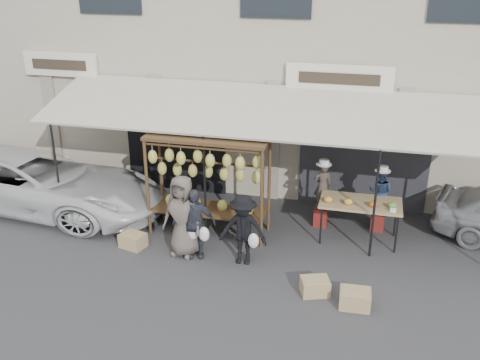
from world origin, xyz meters
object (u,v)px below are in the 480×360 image
object	(u,v)px
banana_rack	(207,167)
van	(26,167)
customer_right	(243,230)
crate_near_b	(355,299)
customer_mid	(194,223)
vendor_left	(323,186)
customer_left	(183,216)
crate_far	(133,240)
produce_table	(360,204)
vendor_right	(380,192)
crate_near_a	(315,286)

from	to	relation	value
banana_rack	van	size ratio (longest dim) A/B	0.54
customer_right	crate_near_b	bearing A→B (deg)	-23.18
van	customer_mid	bearing A→B (deg)	-101.11
vendor_left	customer_left	size ratio (longest dim) A/B	0.64
vendor_left	crate_far	size ratio (longest dim) A/B	2.17
customer_mid	crate_near_b	world-z (taller)	customer_mid
produce_table	vendor_left	bearing A→B (deg)	148.32
banana_rack	customer_mid	size ratio (longest dim) A/B	1.76
customer_mid	van	distance (m)	4.88
vendor_right	customer_mid	bearing A→B (deg)	39.13
customer_mid	van	bearing A→B (deg)	149.27
crate_near_b	crate_far	world-z (taller)	crate_near_b
banana_rack	vendor_left	world-z (taller)	banana_rack
crate_near_b	crate_near_a	bearing A→B (deg)	162.78
crate_near_a	customer_mid	bearing A→B (deg)	163.55
vendor_right	customer_mid	distance (m)	4.15
crate_near_a	crate_near_b	distance (m)	0.76
vendor_right	van	distance (m)	8.32
vendor_left	customer_right	world-z (taller)	vendor_left
vendor_right	van	world-z (taller)	van
banana_rack	vendor_right	world-z (taller)	banana_rack
customer_mid	van	size ratio (longest dim) A/B	0.31
banana_rack	customer_mid	world-z (taller)	banana_rack
vendor_left	crate_near_a	xyz separation A→B (m)	(0.19, -2.74, -0.82)
banana_rack	produce_table	world-z (taller)	banana_rack
produce_table	customer_left	bearing A→B (deg)	-157.34
vendor_right	customer_right	bearing A→B (deg)	48.25
produce_table	crate_near_a	bearing A→B (deg)	-106.70
vendor_left	customer_right	distance (m)	2.42
vendor_left	crate_near_b	xyz separation A→B (m)	(0.92, -2.96, -0.81)
van	banana_rack	bearing A→B (deg)	-89.00
customer_left	crate_far	bearing A→B (deg)	-171.42
banana_rack	customer_left	xyz separation A→B (m)	(-0.23, -1.00, -0.71)
customer_right	crate_near_b	distance (m)	2.50
crate_near_b	vendor_left	bearing A→B (deg)	107.19
van	customer_right	bearing A→B (deg)	-98.63
banana_rack	vendor_right	distance (m)	3.81
produce_table	vendor_left	xyz separation A→B (m)	(-0.86, 0.53, 0.10)
banana_rack	crate_near_b	distance (m)	4.08
vendor_left	customer_right	bearing A→B (deg)	40.60
banana_rack	customer_right	world-z (taller)	banana_rack
vendor_right	crate_near_a	bearing A→B (deg)	78.64
vendor_left	crate_far	distance (m)	4.29
vendor_right	customer_right	xyz separation A→B (m)	(-2.58, -2.08, -0.19)
customer_left	van	bearing A→B (deg)	172.46
crate_near_b	crate_far	bearing A→B (deg)	167.88
vendor_left	customer_right	xyz separation A→B (m)	(-1.32, -2.01, -0.23)
produce_table	customer_left	world-z (taller)	customer_left
vendor_right	crate_far	bearing A→B (deg)	31.55
vendor_left	vendor_right	bearing A→B (deg)	167.26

